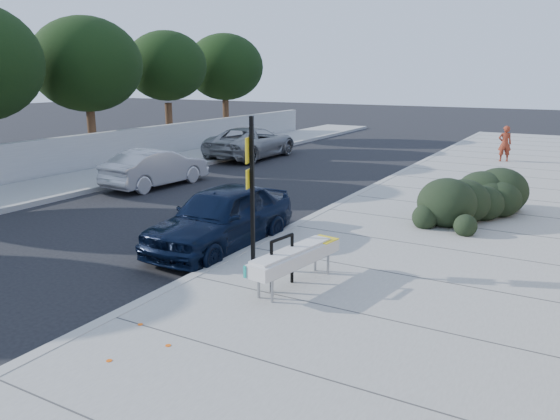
% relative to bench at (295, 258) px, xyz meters
% --- Properties ---
extents(ground, '(120.00, 120.00, 0.00)m').
position_rel_bench_xyz_m(ground, '(-1.89, -0.54, -0.67)').
color(ground, black).
rests_on(ground, ground).
extents(sidewalk_near, '(11.20, 50.00, 0.15)m').
position_rel_bench_xyz_m(sidewalk_near, '(3.71, 4.46, -0.60)').
color(sidewalk_near, gray).
rests_on(sidewalk_near, ground).
extents(sidewalk_far, '(3.00, 50.00, 0.15)m').
position_rel_bench_xyz_m(sidewalk_far, '(-11.39, 4.46, -0.60)').
color(sidewalk_far, gray).
rests_on(sidewalk_far, ground).
extents(curb_near, '(0.22, 50.00, 0.17)m').
position_rel_bench_xyz_m(curb_near, '(-1.89, 4.46, -0.59)').
color(curb_near, '#9E9E99').
rests_on(curb_near, ground).
extents(curb_far, '(0.22, 50.00, 0.17)m').
position_rel_bench_xyz_m(curb_far, '(-9.89, 4.46, -0.59)').
color(curb_far, '#9E9E99').
rests_on(curb_far, ground).
extents(far_wall, '(0.30, 40.00, 1.50)m').
position_rel_bench_xyz_m(far_wall, '(-13.09, 4.46, 0.08)').
color(far_wall, '#9E9E99').
rests_on(far_wall, ground).
extents(tree_far_d, '(4.60, 4.60, 6.16)m').
position_rel_bench_xyz_m(tree_far_d, '(-14.39, 8.46, 3.52)').
color(tree_far_d, '#332114').
rests_on(tree_far_d, ground).
extents(tree_far_e, '(4.00, 4.00, 5.90)m').
position_rel_bench_xyz_m(tree_far_e, '(-14.39, 13.46, 3.51)').
color(tree_far_e, '#332114').
rests_on(tree_far_e, ground).
extents(tree_far_f, '(4.40, 4.40, 6.07)m').
position_rel_bench_xyz_m(tree_far_f, '(-14.39, 18.46, 3.52)').
color(tree_far_f, '#332114').
rests_on(tree_far_f, ground).
extents(bench, '(0.79, 2.22, 0.66)m').
position_rel_bench_xyz_m(bench, '(0.00, 0.00, 0.00)').
color(bench, gray).
rests_on(bench, sidewalk_near).
extents(bike_rack, '(0.15, 0.64, 0.93)m').
position_rel_bench_xyz_m(bike_rack, '(-0.16, -0.19, 0.04)').
color(bike_rack, black).
rests_on(bike_rack, sidewalk_near).
extents(sign_post, '(0.14, 0.33, 2.93)m').
position_rel_bench_xyz_m(sign_post, '(-1.11, 0.33, 1.12)').
color(sign_post, black).
rests_on(sign_post, sidewalk_near).
extents(hedge, '(1.84, 3.64, 1.36)m').
position_rel_bench_xyz_m(hedge, '(1.80, 6.46, 0.16)').
color(hedge, black).
rests_on(hedge, sidewalk_near).
extents(sedan_navy, '(1.71, 4.18, 1.42)m').
position_rel_bench_xyz_m(sedan_navy, '(-2.69, 1.53, 0.04)').
color(sedan_navy, black).
rests_on(sedan_navy, ground).
extents(wagon_silver, '(1.64, 4.06, 1.31)m').
position_rel_bench_xyz_m(wagon_silver, '(-8.70, 6.10, -0.02)').
color(wagon_silver, '#A9A9AE').
rests_on(wagon_silver, ground).
extents(suv_silver, '(2.47, 5.24, 1.45)m').
position_rel_bench_xyz_m(suv_silver, '(-9.39, 13.38, 0.05)').
color(suv_silver, gray).
rests_on(suv_silver, ground).
extents(pedestrian, '(0.65, 0.54, 1.53)m').
position_rel_bench_xyz_m(pedestrian, '(1.15, 17.01, 0.24)').
color(pedestrian, maroon).
rests_on(pedestrian, sidewalk_near).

